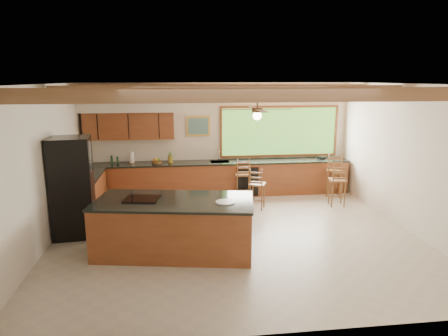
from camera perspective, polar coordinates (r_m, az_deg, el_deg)
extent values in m
plane|color=#B8AC99|center=(8.21, 1.71, -9.51)|extent=(7.20, 7.20, 0.00)
cube|color=beige|center=(10.95, -0.82, 4.25)|extent=(7.20, 0.04, 3.00)
cube|color=beige|center=(4.70, 7.89, -7.31)|extent=(7.20, 0.04, 3.00)
cube|color=beige|center=(8.06, -24.41, 0.07)|extent=(0.04, 6.50, 3.00)
cube|color=beige|center=(9.05, 24.95, 1.28)|extent=(0.04, 6.50, 3.00)
cube|color=#A57C52|center=(7.61, 1.86, 11.91)|extent=(7.20, 6.50, 0.04)
cube|color=#9A6B4D|center=(6.04, 4.23, 10.37)|extent=(7.10, 0.15, 0.22)
cube|color=#9A6B4D|center=(8.11, 1.30, 10.96)|extent=(7.10, 0.15, 0.22)
cube|color=#9A6B4D|center=(9.89, -0.24, 11.26)|extent=(7.10, 0.15, 0.22)
cube|color=brown|center=(10.71, -13.38, 5.88)|extent=(2.30, 0.35, 0.70)
cube|color=beige|center=(10.59, -13.59, 9.06)|extent=(2.60, 0.50, 0.48)
cylinder|color=#FFEABF|center=(10.71, -17.28, 7.64)|extent=(0.10, 0.10, 0.01)
cylinder|color=#FFEABF|center=(10.55, -9.71, 7.96)|extent=(0.10, 0.10, 0.01)
cube|color=#6AA93C|center=(11.21, 7.90, 5.20)|extent=(3.20, 0.04, 1.30)
cube|color=gold|center=(10.83, -3.72, 6.00)|extent=(0.64, 0.03, 0.54)
cube|color=#3E7058|center=(10.81, -3.71, 5.98)|extent=(0.54, 0.01, 0.44)
cube|color=brown|center=(10.82, -0.61, -1.57)|extent=(7.00, 0.65, 0.88)
cube|color=black|center=(10.72, -0.61, 0.81)|extent=(7.04, 0.69, 0.04)
cube|color=brown|center=(9.49, -19.50, -4.37)|extent=(0.65, 2.35, 0.88)
cube|color=black|center=(9.37, -19.71, -1.68)|extent=(0.69, 2.39, 0.04)
cube|color=black|center=(10.61, 3.35, -2.00)|extent=(0.60, 0.02, 0.78)
cube|color=silver|center=(10.72, -0.61, 0.84)|extent=(0.50, 0.38, 0.03)
cylinder|color=silver|center=(10.88, -0.74, 1.90)|extent=(0.03, 0.03, 0.30)
cylinder|color=silver|center=(10.76, -0.68, 2.48)|extent=(0.03, 0.20, 0.03)
cylinder|color=white|center=(10.78, -13.06, 1.49)|extent=(0.13, 0.13, 0.31)
cylinder|color=#1C461F|center=(10.93, -15.74, 1.20)|extent=(0.06, 0.06, 0.20)
cylinder|color=#1C461F|center=(10.86, -14.96, 1.13)|extent=(0.05, 0.05, 0.18)
cube|color=black|center=(11.39, 13.71, 1.48)|extent=(0.22, 0.19, 0.09)
cube|color=brown|center=(7.37, -7.05, -8.35)|extent=(2.95, 1.74, 0.94)
cube|color=black|center=(7.21, -7.15, -4.71)|extent=(3.00, 1.79, 0.04)
cube|color=black|center=(7.32, -11.62, -4.34)|extent=(0.69, 0.59, 0.02)
cylinder|color=white|center=(7.00, 0.18, -4.88)|extent=(0.34, 0.34, 0.02)
cube|color=black|center=(8.44, -20.86, -2.60)|extent=(0.85, 0.83, 2.00)
cube|color=silver|center=(8.36, -18.27, -2.55)|extent=(0.03, 0.06, 1.84)
cube|color=brown|center=(10.40, 2.61, -0.89)|extent=(0.40, 0.40, 0.04)
cylinder|color=brown|center=(10.31, 1.88, -2.97)|extent=(0.04, 0.04, 0.65)
cylinder|color=brown|center=(10.37, 3.59, -2.91)|extent=(0.04, 0.04, 0.65)
cylinder|color=brown|center=(10.61, 1.62, -2.52)|extent=(0.04, 0.04, 0.65)
cylinder|color=brown|center=(10.66, 3.28, -2.47)|extent=(0.04, 0.04, 0.65)
cube|color=brown|center=(9.65, 4.79, -2.31)|extent=(0.48, 0.48, 0.04)
cylinder|color=brown|center=(9.57, 4.08, -4.40)|extent=(0.03, 0.03, 0.60)
cylinder|color=brown|center=(9.63, 5.78, -4.33)|extent=(0.03, 0.03, 0.60)
cylinder|color=brown|center=(9.84, 3.76, -3.91)|extent=(0.03, 0.03, 0.60)
cylinder|color=brown|center=(9.90, 5.41, -3.84)|extent=(0.03, 0.03, 0.60)
cube|color=brown|center=(10.24, 15.94, -1.67)|extent=(0.45, 0.45, 0.04)
cylinder|color=brown|center=(10.13, 15.36, -3.76)|extent=(0.04, 0.04, 0.63)
cylinder|color=brown|center=(10.25, 16.95, -3.67)|extent=(0.04, 0.04, 0.63)
cylinder|color=brown|center=(10.40, 14.72, -3.30)|extent=(0.04, 0.04, 0.63)
cylinder|color=brown|center=(10.52, 16.28, -3.21)|extent=(0.04, 0.04, 0.63)
cube|color=brown|center=(11.08, 15.47, -0.27)|extent=(0.54, 0.54, 0.04)
cylinder|color=brown|center=(10.95, 14.88, -2.35)|extent=(0.04, 0.04, 0.69)
cylinder|color=brown|center=(11.08, 16.48, -2.28)|extent=(0.04, 0.04, 0.69)
cylinder|color=brown|center=(11.25, 14.26, -1.92)|extent=(0.04, 0.04, 0.69)
cylinder|color=brown|center=(11.38, 15.82, -1.86)|extent=(0.04, 0.04, 0.69)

